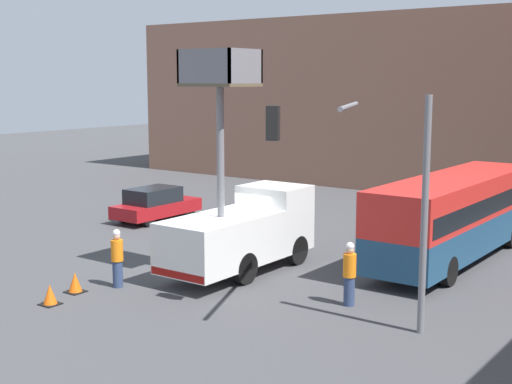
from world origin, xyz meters
TOP-DOWN VIEW (x-y plane):
  - ground_plane at (0.00, 0.00)m, footprint 120.00×120.00m
  - building_backdrop_far at (0.00, 23.48)m, footprint 44.00×10.00m
  - utility_truck at (0.80, -0.11)m, footprint 2.22×6.11m
  - city_bus at (6.02, 5.68)m, footprint 2.44×10.44m
  - traffic_light_pole at (6.79, -2.63)m, footprint 3.90×3.65m
  - road_worker_near_truck at (-1.26, -3.86)m, footprint 0.38×0.38m
  - road_worker_directing at (5.52, -1.18)m, footprint 0.38×0.38m
  - traffic_cone_near_truck at (-1.91, -5.02)m, footprint 0.55×0.55m
  - traffic_cone_mid_road at (-1.53, -6.26)m, footprint 0.53×0.53m
  - parked_car_curbside at (-7.91, 4.67)m, footprint 1.82×4.34m

SIDE VIEW (x-z plane):
  - ground_plane at x=0.00m, z-range 0.00..0.00m
  - traffic_cone_mid_road at x=-1.53m, z-range -0.02..0.58m
  - traffic_cone_near_truck at x=-1.91m, z-range -0.02..0.60m
  - parked_car_curbside at x=-7.91m, z-range 0.00..1.54m
  - road_worker_near_truck at x=-1.26m, z-range 0.00..1.87m
  - road_worker_directing at x=5.52m, z-range 0.01..1.88m
  - utility_truck at x=0.80m, z-range -2.13..5.28m
  - city_bus at x=6.02m, z-range 0.26..3.32m
  - traffic_light_pole at x=6.79m, z-range 1.12..7.23m
  - building_backdrop_far at x=0.00m, z-range 0.00..10.30m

